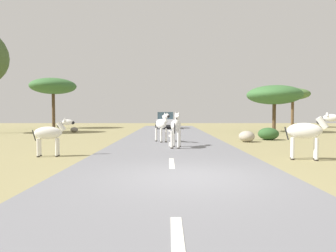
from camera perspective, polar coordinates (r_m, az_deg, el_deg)
ground_plane at (r=7.65m, az=4.24°, el=-9.73°), size 90.00×90.00×0.00m
road at (r=7.63m, az=1.00°, el=-9.57°), size 6.00×64.00×0.05m
lane_markings at (r=6.64m, az=1.14°, el=-11.11°), size 0.16×56.00×0.01m
zebra_0 at (r=16.71m, az=-1.09°, el=0.32°), size 0.94×1.63×1.63m
zebra_1 at (r=11.53m, az=24.76°, el=-0.92°), size 1.70×0.83×1.66m
zebra_2 at (r=13.95m, az=1.62°, el=0.00°), size 0.59×1.76×1.66m
zebra_3 at (r=12.16m, az=-21.05°, el=-1.30°), size 1.54×0.52×1.45m
car_0 at (r=32.78m, az=-0.36°, el=0.98°), size 2.06×4.36×1.74m
tree_0 at (r=39.30m, az=22.43°, el=5.50°), size 3.95×3.95×4.64m
tree_2 at (r=28.14m, az=19.40°, el=5.50°), size 4.72×4.72×4.08m
tree_4 at (r=36.20m, az=-20.61°, el=6.96°), size 4.99×4.99×5.54m
bush_2 at (r=19.60m, az=18.38°, el=-1.39°), size 1.26×1.13×0.75m
rock_0 at (r=27.49m, az=-17.05°, el=-0.67°), size 0.64×0.60×0.45m
rock_2 at (r=17.85m, az=14.62°, el=-1.90°), size 0.89×0.97×0.63m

